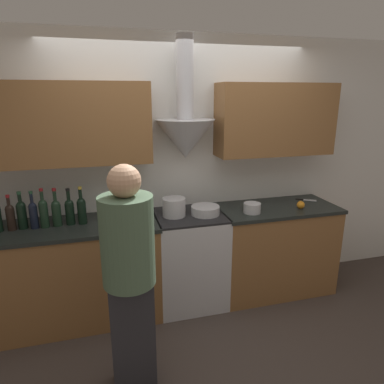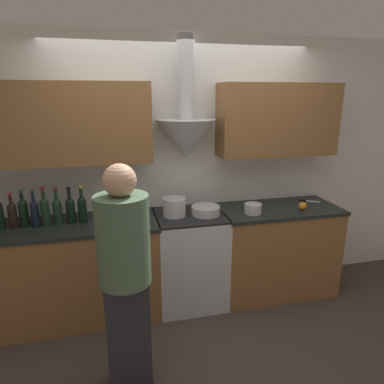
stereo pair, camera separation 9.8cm
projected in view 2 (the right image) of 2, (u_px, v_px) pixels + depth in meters
The scene contains 18 objects.
ground_plane at pixel (198, 320), 3.22m from camera, with size 12.00×12.00×0.00m, color #423833.
wall_back at pixel (176, 154), 3.35m from camera, with size 8.40×0.56×2.60m.
counter_left at pixel (72, 272), 3.15m from camera, with size 1.60×0.62×0.94m.
counter_right at pixel (275, 249), 3.60m from camera, with size 1.22×0.62×0.94m.
stove_range at pixel (190, 258), 3.40m from camera, with size 0.66×0.60×0.94m.
wine_bottle_3 at pixel (12, 214), 2.91m from camera, with size 0.07×0.07×0.31m.
wine_bottle_4 at pixel (23, 211), 2.94m from camera, with size 0.08×0.08×0.33m.
wine_bottle_5 at pixel (35, 212), 2.94m from camera, with size 0.07×0.07×0.33m.
wine_bottle_6 at pixel (45, 210), 2.96m from camera, with size 0.07×0.07×0.35m.
wine_bottle_7 at pixel (57, 210), 2.99m from camera, with size 0.08×0.08×0.34m.
wine_bottle_8 at pixel (71, 209), 3.02m from camera, with size 0.08×0.08×0.33m.
wine_bottle_9 at pixel (82, 208), 3.03m from camera, with size 0.08×0.08×0.34m.
stock_pot at pixel (174, 207), 3.21m from camera, with size 0.22×0.22×0.17m.
mixing_bowl at pixel (206, 210), 3.25m from camera, with size 0.27×0.27×0.08m.
orange_fruit at pixel (303, 206), 3.39m from camera, with size 0.08×0.08×0.08m.
saucepan at pixel (253, 209), 3.28m from camera, with size 0.17×0.17×0.10m.
chefs_knife at pixel (309, 201), 3.66m from camera, with size 0.20×0.14×0.01m.
person_foreground_left at pixel (125, 271), 2.29m from camera, with size 0.35×0.35×1.64m.
Camera 2 is at (-0.69, -2.67, 2.04)m, focal length 32.00 mm.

